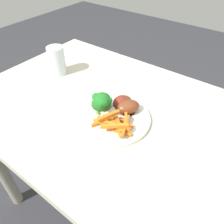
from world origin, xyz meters
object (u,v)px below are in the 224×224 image
(broccoli_floret_middle, at_px, (102,101))
(chicken_drumstick_far, at_px, (120,103))
(dinner_plate, at_px, (112,118))
(carrot_fries_pile, at_px, (115,123))
(broccoli_floret_front, at_px, (104,104))
(dining_table, at_px, (120,136))
(fork, at_px, (205,150))
(broccoli_floret_back, at_px, (98,105))
(chicken_drumstick_extra, at_px, (126,107))
(chicken_drumstick_near, at_px, (121,103))
(water_glass, at_px, (57,61))

(broccoli_floret_middle, distance_m, chicken_drumstick_far, 0.07)
(dinner_plate, xyz_separation_m, carrot_fries_pile, (0.04, -0.03, 0.02))
(dinner_plate, relative_size, chicken_drumstick_far, 2.21)
(broccoli_floret_front, relative_size, carrot_fries_pile, 0.46)
(dining_table, distance_m, fork, 0.30)
(dinner_plate, height_order, broccoli_floret_back, broccoli_floret_back)
(carrot_fries_pile, xyz_separation_m, chicken_drumstick_extra, (-0.01, 0.08, 0.00))
(dining_table, xyz_separation_m, broccoli_floret_front, (-0.04, -0.04, 0.16))
(chicken_drumstick_near, bearing_deg, broccoli_floret_front, -118.00)
(broccoli_floret_front, distance_m, broccoli_floret_middle, 0.02)
(fork, bearing_deg, broccoli_floret_back, -168.35)
(dining_table, distance_m, chicken_drumstick_far, 0.15)
(chicken_drumstick_far, relative_size, chicken_drumstick_extra, 0.88)
(fork, bearing_deg, chicken_drumstick_extra, -178.40)
(dinner_plate, bearing_deg, broccoli_floret_middle, -164.34)
(broccoli_floret_front, xyz_separation_m, water_glass, (-0.32, 0.09, 0.01))
(carrot_fries_pile, relative_size, chicken_drumstick_extra, 1.03)
(chicken_drumstick_near, height_order, water_glass, water_glass)
(broccoli_floret_back, bearing_deg, carrot_fries_pile, -12.62)
(dinner_plate, bearing_deg, broccoli_floret_front, 176.91)
(dining_table, bearing_deg, broccoli_floret_middle, -124.33)
(broccoli_floret_middle, xyz_separation_m, chicken_drumstick_far, (0.03, 0.06, -0.03))
(chicken_drumstick_far, height_order, chicken_drumstick_extra, chicken_drumstick_far)
(broccoli_floret_front, distance_m, broccoli_floret_back, 0.02)
(carrot_fries_pile, bearing_deg, chicken_drumstick_near, 114.13)
(broccoli_floret_front, xyz_separation_m, carrot_fries_pile, (0.07, -0.03, -0.02))
(dinner_plate, xyz_separation_m, broccoli_floret_middle, (-0.03, -0.01, 0.06))
(chicken_drumstick_near, relative_size, chicken_drumstick_far, 1.03)
(water_glass, bearing_deg, broccoli_floret_back, -19.73)
(dining_table, relative_size, fork, 5.85)
(chicken_drumstick_near, distance_m, chicken_drumstick_far, 0.01)
(broccoli_floret_back, bearing_deg, chicken_drumstick_extra, 42.17)
(dining_table, distance_m, broccoli_floret_middle, 0.19)
(broccoli_floret_back, height_order, water_glass, water_glass)
(dinner_plate, relative_size, broccoli_floret_front, 4.12)
(broccoli_floret_front, distance_m, fork, 0.33)
(broccoli_floret_back, xyz_separation_m, chicken_drumstick_extra, (0.07, 0.06, -0.02))
(dining_table, height_order, broccoli_floret_front, broccoli_floret_front)
(carrot_fries_pile, distance_m, chicken_drumstick_near, 0.10)
(dinner_plate, xyz_separation_m, fork, (0.29, 0.05, -0.00))
(chicken_drumstick_extra, distance_m, fork, 0.26)
(chicken_drumstick_far, bearing_deg, broccoli_floret_front, -120.41)
(fork, distance_m, water_glass, 0.64)
(dinner_plate, height_order, chicken_drumstick_extra, chicken_drumstick_extra)
(broccoli_floret_middle, xyz_separation_m, fork, (0.32, 0.06, -0.06))
(broccoli_floret_front, relative_size, fork, 0.31)
(carrot_fries_pile, bearing_deg, chicken_drumstick_far, 115.80)
(carrot_fries_pile, bearing_deg, broccoli_floret_back, 167.38)
(carrot_fries_pile, relative_size, chicken_drumstick_far, 1.16)
(dining_table, relative_size, chicken_drumstick_extra, 8.85)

